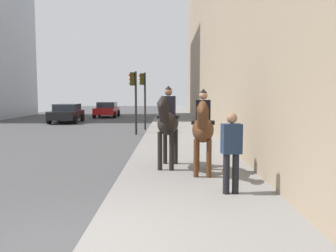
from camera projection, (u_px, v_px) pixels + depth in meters
The scene contains 8 objects.
sidewalk_slab at pixel (205, 246), 4.95m from camera, with size 120.00×3.58×0.12m, color slate.
mounted_horse_near at pixel (168, 122), 9.85m from camera, with size 2.15×0.77×2.32m.
mounted_horse_far at pixel (203, 128), 9.06m from camera, with size 2.15×0.72×2.22m.
pedestrian_greeting at pixel (231, 147), 7.27m from camera, with size 0.31×0.43×1.70m.
car_near_lane at pixel (67, 113), 26.99m from camera, with size 4.26×2.22×1.44m.
car_mid_lane at pixel (107, 109), 33.24m from camera, with size 4.01×2.14×1.44m.
traffic_light_near_curb at pixel (134, 92), 18.82m from camera, with size 0.20×0.44×3.41m.
traffic_light_far_curb at pixel (143, 91), 21.43m from camera, with size 0.20×0.44×3.51m.
Camera 1 is at (-4.78, -1.28, 2.20)m, focal length 37.46 mm.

